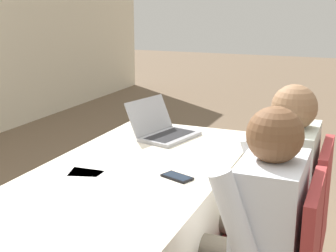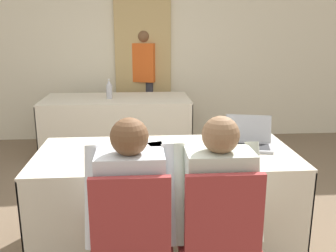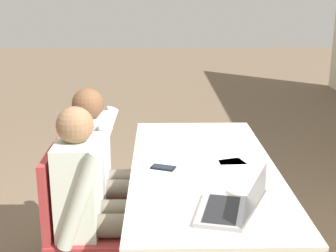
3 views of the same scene
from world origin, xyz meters
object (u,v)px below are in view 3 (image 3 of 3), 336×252
object	(u,v)px
chair_near_right	(76,222)
person_white_shirt	(93,195)
cell_phone	(163,167)
person_checkered_shirt	(103,164)
chair_near_left	(88,187)
laptop	(232,206)

from	to	relation	value
chair_near_right	person_white_shirt	size ratio (longest dim) A/B	0.78
cell_phone	person_checkered_shirt	xyz separation A→B (m)	(-0.27, -0.39, -0.08)
cell_phone	chair_near_left	bearing A→B (deg)	-98.28
cell_phone	chair_near_right	size ratio (longest dim) A/B	0.17
person_white_shirt	person_checkered_shirt	bearing A→B (deg)	0.00
chair_near_left	chair_near_right	size ratio (longest dim) A/B	1.00
person_checkered_shirt	chair_near_right	bearing A→B (deg)	167.70
laptop	chair_near_left	distance (m)	1.22
chair_near_right	chair_near_left	bearing A→B (deg)	0.00
laptop	person_white_shirt	world-z (taller)	person_white_shirt
chair_near_right	laptop	bearing A→B (deg)	-115.69
chair_near_left	chair_near_right	bearing A→B (deg)	-180.00
chair_near_right	person_checkered_shirt	size ratio (longest dim) A/B	0.78
cell_phone	person_white_shirt	world-z (taller)	person_white_shirt
laptop	person_checkered_shirt	bearing A→B (deg)	-126.84
person_checkered_shirt	person_white_shirt	distance (m)	0.47
laptop	chair_near_right	bearing A→B (deg)	-101.81
cell_phone	person_white_shirt	xyz separation A→B (m)	(0.20, -0.39, -0.08)
cell_phone	chair_near_right	distance (m)	0.59
cell_phone	chair_near_left	size ratio (longest dim) A/B	0.17
laptop	chair_near_right	xyz separation A→B (m)	(-0.39, -0.81, -0.28)
person_checkered_shirt	person_white_shirt	world-z (taller)	same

